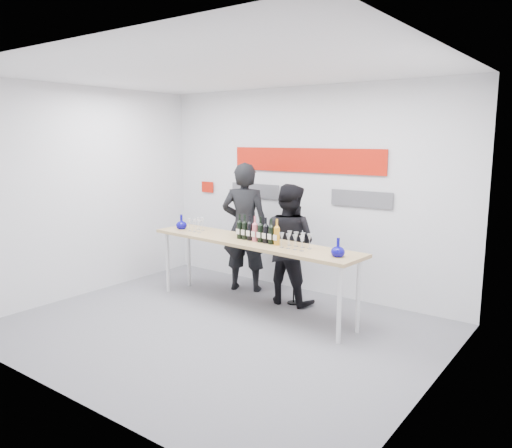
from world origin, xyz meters
name	(u,v)px	position (x,y,z in m)	size (l,w,h in m)	color
ground	(218,329)	(0.00, 0.00, 0.00)	(5.00, 5.00, 0.00)	slate
back_wall	(305,191)	(0.00, 2.00, 1.50)	(5.00, 0.04, 3.00)	silver
signage	(301,170)	(-0.06, 1.97, 1.81)	(3.38, 0.02, 0.79)	red
tasting_table	(251,246)	(-0.09, 0.80, 0.87)	(3.19, 0.87, 0.95)	tan
wine_bottles	(258,229)	(0.02, 0.78, 1.11)	(0.71, 0.13, 0.33)	black
decanter_left	(181,222)	(-1.43, 0.86, 1.05)	(0.16, 0.16, 0.21)	#0B067F
decanter_right	(338,247)	(1.23, 0.66, 1.05)	(0.16, 0.16, 0.21)	#0B067F
glasses_left	(197,225)	(-1.12, 0.86, 1.04)	(0.26, 0.24, 0.18)	silver
glasses_right	(296,241)	(0.62, 0.75, 1.04)	(0.38, 0.25, 0.18)	silver
presenter_left	(245,227)	(-0.72, 1.47, 0.96)	(0.70, 0.46, 1.92)	black
presenter_right	(288,244)	(0.13, 1.35, 0.83)	(0.81, 0.63, 1.66)	black
mic_stand	(294,273)	(0.22, 1.34, 0.44)	(0.17, 0.17, 1.45)	black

